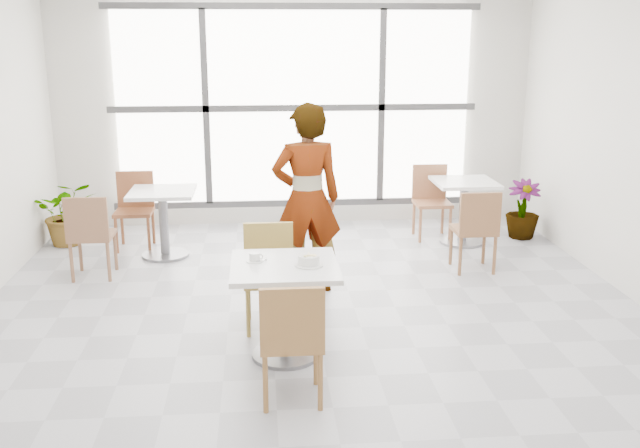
{
  "coord_description": "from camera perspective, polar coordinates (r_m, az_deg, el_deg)",
  "views": [
    {
      "loc": [
        -0.45,
        -5.56,
        2.44
      ],
      "look_at": [
        0.0,
        -0.3,
        1.0
      ],
      "focal_mm": 40.03,
      "sensor_mm": 36.0,
      "label": 1
    }
  ],
  "objects": [
    {
      "name": "bg_chair_right_near",
      "position": [
        7.49,
        12.38,
        -0.13
      ],
      "size": [
        0.42,
        0.42,
        0.87
      ],
      "rotation": [
        0.0,
        0.0,
        3.14
      ],
      "color": "brown",
      "rests_on": "ground"
    },
    {
      "name": "bg_chair_left_near",
      "position": [
        7.47,
        -17.92,
        -0.55
      ],
      "size": [
        0.42,
        0.42,
        0.87
      ],
      "rotation": [
        0.0,
        0.0,
        3.14
      ],
      "color": "brown",
      "rests_on": "ground"
    },
    {
      "name": "wall_front",
      "position": [
        2.31,
        6.91,
        -8.82
      ],
      "size": [
        6.0,
        0.0,
        6.0
      ],
      "primitive_type": "plane",
      "rotation": [
        -1.57,
        0.0,
        0.0
      ],
      "color": "silver",
      "rests_on": "ground"
    },
    {
      "name": "chair_far",
      "position": [
        6.03,
        -4.1,
        -3.55
      ],
      "size": [
        0.42,
        0.42,
        0.87
      ],
      "color": "#A2823A",
      "rests_on": "ground"
    },
    {
      "name": "main_table",
      "position": [
        5.41,
        -2.84,
        -5.5
      ],
      "size": [
        0.8,
        0.8,
        0.75
      ],
      "color": "silver",
      "rests_on": "ground"
    },
    {
      "name": "wall_back",
      "position": [
        9.12,
        -2.08,
        9.31
      ],
      "size": [
        6.0,
        0.0,
        6.0
      ],
      "primitive_type": "plane",
      "rotation": [
        1.57,
        0.0,
        0.0
      ],
      "color": "silver",
      "rests_on": "ground"
    },
    {
      "name": "plant_right",
      "position": [
        8.93,
        15.9,
        1.14
      ],
      "size": [
        0.46,
        0.46,
        0.71
      ],
      "primitive_type": "imported",
      "rotation": [
        0.0,
        0.0,
        -0.17
      ],
      "color": "#578D44",
      "rests_on": "ground"
    },
    {
      "name": "window",
      "position": [
        9.06,
        -2.05,
        9.27
      ],
      "size": [
        4.6,
        0.07,
        2.52
      ],
      "color": "white",
      "rests_on": "ground"
    },
    {
      "name": "bg_table_left",
      "position": [
        8.03,
        -12.42,
        0.8
      ],
      "size": [
        0.7,
        0.7,
        0.75
      ],
      "color": "silver",
      "rests_on": "ground"
    },
    {
      "name": "oatmeal_bowl",
      "position": [
        5.28,
        -0.9,
        -2.9
      ],
      "size": [
        0.21,
        0.21,
        0.1
      ],
      "color": "silver",
      "rests_on": "main_table"
    },
    {
      "name": "bg_chair_left_far",
      "position": [
        8.48,
        -14.59,
        1.52
      ],
      "size": [
        0.42,
        0.42,
        0.87
      ],
      "color": "brown",
      "rests_on": "ground"
    },
    {
      "name": "bg_chair_right_far",
      "position": [
        8.73,
        8.86,
        2.21
      ],
      "size": [
        0.42,
        0.42,
        0.87
      ],
      "color": "#A56845",
      "rests_on": "ground"
    },
    {
      "name": "person",
      "position": [
        6.71,
        -1.07,
        2.01
      ],
      "size": [
        0.71,
        0.51,
        1.81
      ],
      "primitive_type": "imported",
      "rotation": [
        0.0,
        0.0,
        3.26
      ],
      "color": "black",
      "rests_on": "ground"
    },
    {
      "name": "chair_near",
      "position": [
        4.74,
        -2.27,
        -8.88
      ],
      "size": [
        0.42,
        0.42,
        0.87
      ],
      "rotation": [
        0.0,
        0.0,
        3.14
      ],
      "color": "olive",
      "rests_on": "ground"
    },
    {
      "name": "plant_left",
      "position": [
        8.82,
        -19.53,
        0.85
      ],
      "size": [
        0.79,
        0.71,
        0.76
      ],
      "primitive_type": "imported",
      "rotation": [
        0.0,
        0.0,
        0.19
      ],
      "color": "#55863B",
      "rests_on": "ground"
    },
    {
      "name": "coffee_cup",
      "position": [
        5.4,
        -5.23,
        -2.7
      ],
      "size": [
        0.16,
        0.13,
        0.07
      ],
      "color": "silver",
      "rests_on": "main_table"
    },
    {
      "name": "bg_table_right",
      "position": [
        8.51,
        11.41,
        1.67
      ],
      "size": [
        0.7,
        0.7,
        0.75
      ],
      "color": "white",
      "rests_on": "ground"
    },
    {
      "name": "floor",
      "position": [
        6.09,
        -0.24,
        -8.37
      ],
      "size": [
        7.0,
        7.0,
        0.0
      ],
      "primitive_type": "plane",
      "color": "#9E9EA5",
      "rests_on": "ground"
    }
  ]
}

